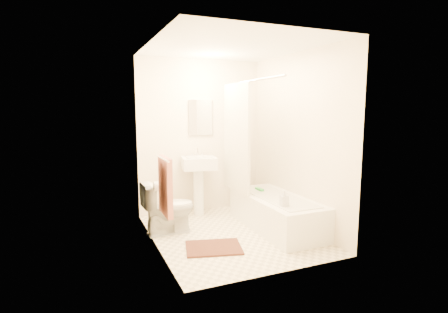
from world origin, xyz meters
name	(u,v)px	position (x,y,z in m)	size (l,w,h in m)	color
floor	(231,234)	(0.00, 0.00, 0.00)	(2.40, 2.40, 0.00)	beige
ceiling	(232,46)	(0.00, 0.00, 2.40)	(2.40, 2.40, 0.00)	white
wall_back	(201,136)	(0.00, 1.20, 1.20)	(2.00, 0.02, 2.40)	beige
wall_left	(153,147)	(-1.00, 0.00, 1.20)	(0.02, 2.40, 2.40)	beige
wall_right	(297,141)	(1.00, 0.00, 1.20)	(0.02, 2.40, 2.40)	beige
mirror	(201,118)	(0.00, 1.18, 1.50)	(0.40, 0.03, 0.55)	white
curtain_rod	(250,81)	(0.30, 0.10, 2.00)	(0.03, 0.03, 1.70)	silver
shower_curtain	(236,138)	(0.30, 0.50, 1.22)	(0.04, 0.80, 1.55)	silver
towel_bar	(162,158)	(-0.96, -0.25, 1.10)	(0.02, 0.02, 0.60)	silver
towel	(165,186)	(-0.93, -0.25, 0.78)	(0.06, 0.45, 0.66)	#CC7266
toilet_paper	(158,186)	(-0.93, 0.12, 0.70)	(0.12, 0.12, 0.11)	white
toilet	(168,208)	(-0.75, 0.36, 0.34)	(0.39, 0.69, 0.68)	white
sink	(199,184)	(-0.12, 0.95, 0.49)	(0.50, 0.40, 0.99)	white
bathtub	(276,213)	(0.66, -0.05, 0.22)	(0.69, 1.57, 0.44)	white
bath_mat	(214,248)	(-0.39, -0.37, 0.01)	(0.65, 0.49, 0.02)	#4B2719
soap_bottle	(284,198)	(0.50, -0.48, 0.55)	(0.09, 0.10, 0.21)	silver
scrub_brush	(259,189)	(0.61, 0.37, 0.46)	(0.05, 0.18, 0.04)	green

